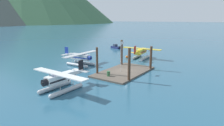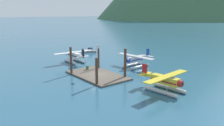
% 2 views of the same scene
% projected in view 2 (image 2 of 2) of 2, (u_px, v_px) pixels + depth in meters
% --- Properties ---
extents(ground_plane, '(1200.00, 1200.00, 0.00)m').
position_uv_depth(ground_plane, '(97.00, 76.00, 44.15)').
color(ground_plane, '#285670').
extents(dock_platform, '(12.97, 7.31, 0.30)m').
position_uv_depth(dock_platform, '(97.00, 75.00, 44.12)').
color(dock_platform, brown).
rests_on(dock_platform, ground).
extents(piling_near_left, '(0.48, 0.48, 5.66)m').
position_uv_depth(piling_near_left, '(71.00, 61.00, 44.57)').
color(piling_near_left, '#4C3323').
rests_on(piling_near_left, ground).
extents(piling_near_right, '(0.48, 0.48, 4.87)m').
position_uv_depth(piling_near_right, '(97.00, 72.00, 37.85)').
color(piling_near_right, '#4C3323').
rests_on(piling_near_right, ground).
extents(piling_far_left, '(0.41, 0.41, 5.18)m').
position_uv_depth(piling_far_left, '(99.00, 58.00, 48.77)').
color(piling_far_left, '#4C3323').
rests_on(piling_far_left, ground).
extents(piling_far_right, '(0.50, 0.50, 5.73)m').
position_uv_depth(piling_far_right, '(125.00, 64.00, 42.12)').
color(piling_far_right, '#4C3323').
rests_on(piling_far_right, ground).
extents(flagpole, '(0.95, 0.10, 5.96)m').
position_uv_depth(flagpole, '(97.00, 56.00, 43.85)').
color(flagpole, silver).
rests_on(flagpole, dock_platform).
extents(fuel_drum, '(0.62, 0.62, 0.88)m').
position_uv_depth(fuel_drum, '(87.00, 68.00, 47.71)').
color(fuel_drum, '#33663D').
rests_on(fuel_drum, dock_platform).
extents(mooring_buoy, '(0.67, 0.67, 0.67)m').
position_uv_depth(mooring_buoy, '(170.00, 83.00, 38.60)').
color(mooring_buoy, orange).
rests_on(mooring_buoy, ground).
extents(seaplane_yellow_stbd_fwd, '(7.97, 10.48, 3.84)m').
position_uv_depth(seaplane_yellow_stbd_fwd, '(165.00, 82.00, 35.05)').
color(seaplane_yellow_stbd_fwd, '#B7BABF').
rests_on(seaplane_yellow_stbd_fwd, ground).
extents(seaplane_white_port_fwd, '(7.98, 10.43, 3.84)m').
position_uv_depth(seaplane_white_port_fwd, '(75.00, 56.00, 55.66)').
color(seaplane_white_port_fwd, '#B7BABF').
rests_on(seaplane_white_port_fwd, ground).
extents(seaplane_silver_bow_centre, '(10.45, 7.98, 3.84)m').
position_uv_depth(seaplane_silver_bow_centre, '(136.00, 60.00, 50.94)').
color(seaplane_silver_bow_centre, '#B7BABF').
rests_on(seaplane_silver_bow_centre, ground).
extents(boat_grey_open_west, '(4.34, 3.53, 1.50)m').
position_uv_depth(boat_grey_open_west, '(90.00, 51.00, 70.44)').
color(boat_grey_open_west, gray).
rests_on(boat_grey_open_west, ground).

